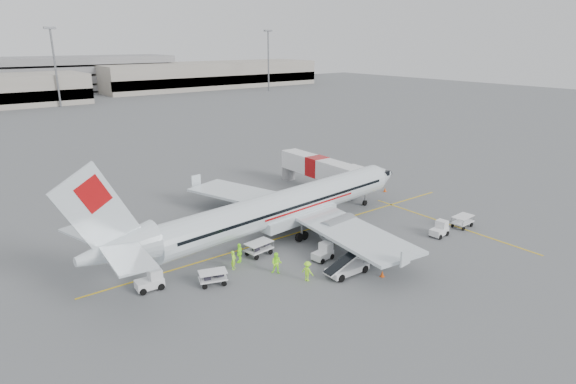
# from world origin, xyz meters

# --- Properties ---
(ground) EXTENTS (360.00, 360.00, 0.00)m
(ground) POSITION_xyz_m (0.00, 0.00, 0.00)
(ground) COLOR #56595B
(stripe_lead) EXTENTS (44.00, 0.20, 0.01)m
(stripe_lead) POSITION_xyz_m (0.00, 0.00, 0.01)
(stripe_lead) COLOR yellow
(stripe_lead) RESTS_ON ground
(stripe_cross) EXTENTS (0.20, 20.00, 0.01)m
(stripe_cross) POSITION_xyz_m (14.00, -8.00, 0.01)
(stripe_cross) COLOR yellow
(stripe_cross) RESTS_ON ground
(terminal_east) EXTENTS (90.00, 26.00, 10.00)m
(terminal_east) POSITION_xyz_m (70.00, 145.00, 5.00)
(terminal_east) COLOR gray
(terminal_east) RESTS_ON ground
(parking_garage) EXTENTS (62.00, 24.00, 14.00)m
(parking_garage) POSITION_xyz_m (25.00, 160.00, 7.00)
(parking_garage) COLOR slate
(parking_garage) RESTS_ON ground
(treeline) EXTENTS (300.00, 3.00, 6.00)m
(treeline) POSITION_xyz_m (0.00, 175.00, 3.00)
(treeline) COLOR black
(treeline) RESTS_ON ground
(mast_center) EXTENTS (3.20, 1.20, 22.00)m
(mast_center) POSITION_xyz_m (5.00, 118.00, 11.00)
(mast_center) COLOR slate
(mast_center) RESTS_ON ground
(mast_east) EXTENTS (3.20, 1.20, 22.00)m
(mast_east) POSITION_xyz_m (80.00, 118.00, 11.00)
(mast_east) COLOR slate
(mast_east) RESTS_ON ground
(aircraft) EXTENTS (40.88, 33.52, 10.49)m
(aircraft) POSITION_xyz_m (-1.47, 0.43, 5.25)
(aircraft) COLOR white
(aircraft) RESTS_ON ground
(jet_bridge) EXTENTS (3.24, 16.46, 4.31)m
(jet_bridge) POSITION_xyz_m (11.09, 10.19, 2.16)
(jet_bridge) COLOR white
(jet_bridge) RESTS_ON ground
(belt_loader) EXTENTS (5.01, 1.93, 2.70)m
(belt_loader) POSITION_xyz_m (-2.67, -9.61, 1.35)
(belt_loader) COLOR white
(belt_loader) RESTS_ON ground
(tug_fore) EXTENTS (2.09, 1.34, 1.53)m
(tug_fore) POSITION_xyz_m (10.38, -9.32, 0.77)
(tug_fore) COLOR white
(tug_fore) RESTS_ON ground
(tug_mid) EXTENTS (2.09, 1.39, 1.51)m
(tug_mid) POSITION_xyz_m (-2.49, -6.29, 0.75)
(tug_mid) COLOR white
(tug_mid) RESTS_ON ground
(tug_aft) EXTENTS (2.20, 1.35, 1.64)m
(tug_aft) POSITION_xyz_m (-16.85, -2.00, 0.82)
(tug_aft) COLOR white
(tug_aft) RESTS_ON ground
(cart_loaded_a) EXTENTS (2.63, 1.76, 1.29)m
(cart_loaded_a) POSITION_xyz_m (-6.43, -2.00, 0.64)
(cart_loaded_a) COLOR white
(cart_loaded_a) RESTS_ON ground
(cart_loaded_b) EXTENTS (2.51, 1.94, 1.15)m
(cart_loaded_b) POSITION_xyz_m (-12.49, -4.34, 0.58)
(cart_loaded_b) COLOR white
(cart_loaded_b) RESTS_ON ground
(cart_empty_a) EXTENTS (2.43, 1.89, 1.11)m
(cart_empty_a) POSITION_xyz_m (-0.45, -9.23, 0.56)
(cart_empty_a) COLOR white
(cart_empty_a) RESTS_ON ground
(cart_empty_b) EXTENTS (2.48, 1.58, 1.25)m
(cart_empty_b) POSITION_xyz_m (14.39, -9.34, 0.62)
(cart_empty_b) COLOR white
(cart_empty_b) RESTS_ON ground
(cone_nose) EXTENTS (0.37, 0.37, 0.60)m
(cone_nose) POSITION_xyz_m (17.36, 3.93, 0.30)
(cone_nose) COLOR #E24F10
(cone_nose) RESTS_ON ground
(cone_port) EXTENTS (0.33, 0.33, 0.54)m
(cone_port) POSITION_xyz_m (3.34, 15.02, 0.27)
(cone_port) COLOR #E24F10
(cone_port) RESTS_ON ground
(cone_stbd) EXTENTS (0.35, 0.35, 0.57)m
(cone_stbd) POSITION_xyz_m (-0.70, -11.75, 0.28)
(cone_stbd) COLOR #E24F10
(cone_stbd) RESTS_ON ground
(crew_a) EXTENTS (0.73, 0.71, 1.69)m
(crew_a) POSITION_xyz_m (-9.74, -3.00, 0.84)
(crew_a) COLOR #9CF823
(crew_a) RESTS_ON ground
(crew_b) EXTENTS (1.13, 1.15, 1.87)m
(crew_b) POSITION_xyz_m (-7.31, -5.91, 0.93)
(crew_b) COLOR #9CF823
(crew_b) RESTS_ON ground
(crew_c) EXTENTS (0.90, 1.23, 1.70)m
(crew_c) POSITION_xyz_m (-6.07, -8.48, 0.85)
(crew_c) COLOR #9CF823
(crew_c) RESTS_ON ground
(crew_d) EXTENTS (1.10, 1.01, 1.80)m
(crew_d) POSITION_xyz_m (-8.63, -2.21, 0.90)
(crew_d) COLOR #9CF823
(crew_d) RESTS_ON ground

